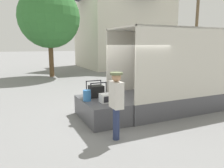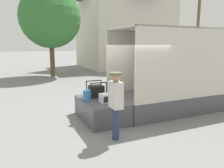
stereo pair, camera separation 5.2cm
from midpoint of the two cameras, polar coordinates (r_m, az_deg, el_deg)
The scene contains 10 objects.
ground_plane at distance 7.84m, azimuth 1.59°, elevation -8.45°, with size 160.00×160.00×0.00m, color gray.
box_truck at distance 10.15m, azimuth 23.61°, elevation 0.98°, with size 6.89×2.20×3.10m.
tailgate_deck at distance 7.48m, azimuth -2.95°, elevation -6.65°, with size 1.31×2.09×0.68m, color #4C4C51.
microwave at distance 7.03m, azimuth -1.42°, elevation -3.67°, with size 0.47×0.36×0.28m.
portable_generator at distance 7.78m, azimuth -4.22°, elevation -1.80°, with size 0.60×0.53×0.56m.
orange_bucket at distance 7.24m, azimuth -6.76°, elevation -2.99°, with size 0.26×0.26×0.36m.
worker_person at distance 5.69m, azimuth 0.86°, elevation -3.84°, with size 0.33×0.44×1.82m.
house_backdrop at distance 25.50m, azimuth 2.70°, elevation 15.64°, with size 9.47×8.24×9.63m.
utility_pole at distance 23.47m, azimuth 21.20°, elevation 14.64°, with size 1.80×0.28×8.83m.
street_tree at distance 17.98m, azimuth -16.16°, elevation 16.36°, with size 4.65×4.65×6.88m.
Camera 1 is at (-3.31, -6.64, 2.51)m, focal length 35.00 mm.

